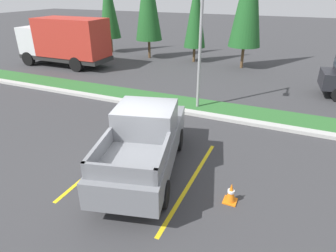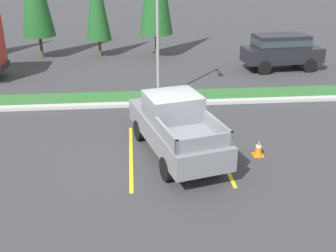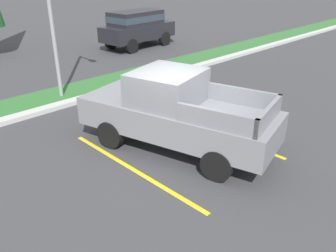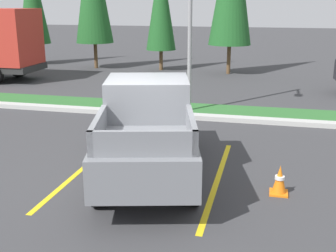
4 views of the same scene
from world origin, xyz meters
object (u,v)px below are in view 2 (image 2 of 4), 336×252
(pickup_truck_main, at_px, (175,126))
(street_light, at_px, (158,17))
(suv_distant, at_px, (281,49))
(traffic_cone, at_px, (258,148))

(pickup_truck_main, relative_size, street_light, 0.83)
(street_light, bearing_deg, pickup_truck_main, -88.12)
(suv_distant, bearing_deg, traffic_cone, -113.06)
(suv_distant, xyz_separation_m, street_light, (-7.64, -4.78, 2.63))
(pickup_truck_main, xyz_separation_m, suv_distant, (7.46, 10.39, 0.20))
(suv_distant, height_order, street_light, street_light)
(pickup_truck_main, bearing_deg, suv_distant, 54.33)
(pickup_truck_main, distance_m, traffic_cone, 2.98)
(street_light, distance_m, traffic_cone, 7.67)
(traffic_cone, bearing_deg, pickup_truck_main, 170.89)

